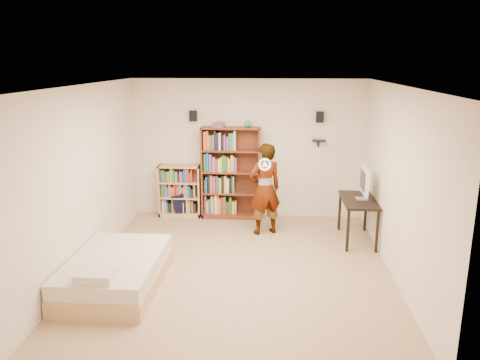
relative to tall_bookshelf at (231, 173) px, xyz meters
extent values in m
cube|color=tan|center=(0.33, -2.33, -0.90)|extent=(4.50, 5.00, 0.01)
cube|color=silver|center=(0.33, 0.17, 0.45)|extent=(4.50, 0.02, 2.70)
cube|color=silver|center=(0.33, -4.83, 0.45)|extent=(4.50, 0.02, 2.70)
cube|color=silver|center=(-1.92, -2.33, 0.45)|extent=(0.02, 5.00, 2.70)
cube|color=silver|center=(2.58, -2.33, 0.45)|extent=(0.02, 5.00, 2.70)
cube|color=white|center=(0.33, -2.33, 1.80)|extent=(4.50, 5.00, 0.02)
cube|color=silver|center=(0.33, 0.14, 1.77)|extent=(4.50, 0.06, 0.06)
cube|color=silver|center=(0.33, -4.80, 1.77)|extent=(4.50, 0.06, 0.06)
cube|color=silver|center=(-1.89, -2.33, 1.77)|extent=(0.06, 5.00, 0.06)
cube|color=silver|center=(2.55, -2.33, 1.77)|extent=(0.06, 5.00, 0.06)
cube|color=black|center=(-0.72, 0.07, 1.10)|extent=(0.14, 0.12, 0.20)
cube|color=black|center=(1.68, 0.07, 1.10)|extent=(0.14, 0.12, 0.20)
cube|color=black|center=(1.68, 0.08, 0.65)|extent=(0.25, 0.16, 0.02)
imported|color=black|center=(0.68, -0.83, -0.07)|extent=(0.71, 0.61, 1.65)
torus|color=white|center=(0.68, -1.14, 0.44)|extent=(0.22, 0.08, 0.22)
camera|label=1|loc=(0.84, -8.80, 2.14)|focal=35.00mm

